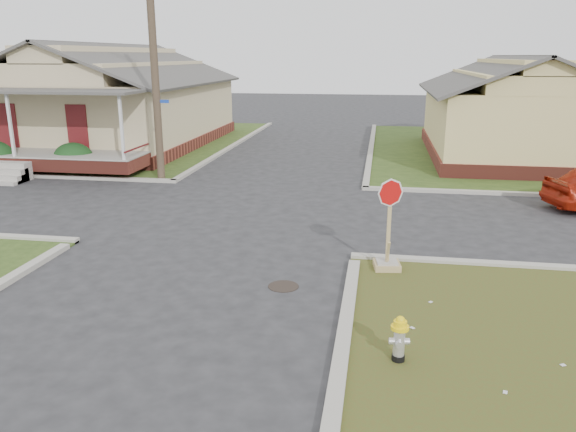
# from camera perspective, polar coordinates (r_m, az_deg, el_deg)

# --- Properties ---
(ground) EXTENTS (120.00, 120.00, 0.00)m
(ground) POSITION_cam_1_polar(r_m,az_deg,el_deg) (12.76, -9.90, -5.56)
(ground) COLOR #252528
(ground) RESTS_ON ground
(verge_far_left) EXTENTS (19.00, 19.00, 0.05)m
(verge_far_left) POSITION_cam_1_polar(r_m,az_deg,el_deg) (34.11, -20.90, 7.19)
(verge_far_left) COLOR #2B4217
(verge_far_left) RESTS_ON ground
(curbs) EXTENTS (80.00, 40.00, 0.12)m
(curbs) POSITION_cam_1_polar(r_m,az_deg,el_deg) (17.31, -4.53, 0.41)
(curbs) COLOR #A5A195
(curbs) RESTS_ON ground
(manhole) EXTENTS (0.64, 0.64, 0.01)m
(manhole) POSITION_cam_1_polar(r_m,az_deg,el_deg) (11.78, -0.47, -7.15)
(manhole) COLOR black
(manhole) RESTS_ON ground
(corner_house) EXTENTS (10.10, 15.50, 5.30)m
(corner_house) POSITION_cam_1_polar(r_m,az_deg,el_deg) (31.29, -17.67, 10.95)
(corner_house) COLOR maroon
(corner_house) RESTS_ON ground
(side_house_yellow) EXTENTS (7.60, 11.60, 4.70)m
(side_house_yellow) POSITION_cam_1_polar(r_m,az_deg,el_deg) (28.41, 21.77, 9.94)
(side_house_yellow) COLOR maroon
(side_house_yellow) RESTS_ON ground
(utility_pole) EXTENTS (1.80, 0.28, 9.00)m
(utility_pole) POSITION_cam_1_polar(r_m,az_deg,el_deg) (21.71, -13.49, 15.65)
(utility_pole) COLOR #423426
(utility_pole) RESTS_ON ground
(fire_hydrant) EXTENTS (0.28, 0.28, 0.75)m
(fire_hydrant) POSITION_cam_1_polar(r_m,az_deg,el_deg) (9.02, 11.25, -11.89)
(fire_hydrant) COLOR black
(fire_hydrant) RESTS_ON ground
(stop_sign) EXTENTS (0.58, 0.57, 2.06)m
(stop_sign) POSITION_cam_1_polar(r_m,az_deg,el_deg) (12.65, 10.09, -3.37)
(stop_sign) COLOR tan
(stop_sign) RESTS_ON ground
(hedge_right) EXTENTS (1.54, 1.26, 1.18)m
(hedge_right) POSITION_cam_1_polar(r_m,az_deg,el_deg) (24.37, -20.95, 5.50)
(hedge_right) COLOR #163E19
(hedge_right) RESTS_ON verge_far_left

